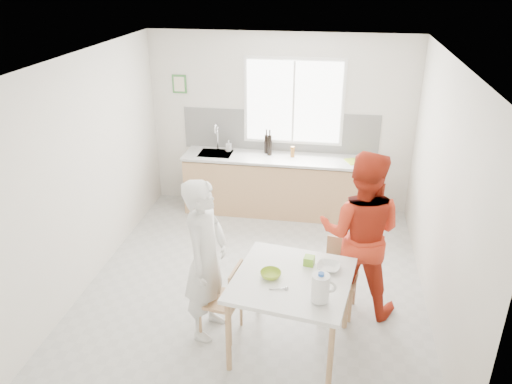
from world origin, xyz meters
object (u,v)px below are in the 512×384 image
person_white (206,260)px  person_red (360,234)px  chair_far (340,272)px  bowl_green (271,274)px  chair_left (226,297)px  milk_jug (321,288)px  wine_bottle_b (266,144)px  wine_bottle_a (270,145)px  dining_table (292,286)px  bowl_white (328,267)px

person_white → person_red: bearing=-57.8°
chair_far → bowl_green: (-0.67, -0.77, 0.41)m
chair_left → person_red: 1.57m
person_red → milk_jug: person_red is taller
bowl_green → milk_jug: 0.58m
milk_jug → wine_bottle_b: bearing=114.6°
wine_bottle_a → wine_bottle_b: size_ratio=1.07×
dining_table → person_white: 0.90m
person_white → wine_bottle_b: (0.17, 3.03, 0.20)m
chair_left → person_red: person_red is taller
chair_left → dining_table: bearing=90.0°
bowl_green → bowl_white: bowl_green is taller
bowl_green → milk_jug: milk_jug is taller
dining_table → wine_bottle_a: bearing=101.9°
chair_left → chair_far: size_ratio=0.99×
person_white → milk_jug: bearing=-102.9°
chair_far → wine_bottle_b: 2.75m
dining_table → wine_bottle_a: (-0.65, 3.09, 0.33)m
chair_left → wine_bottle_b: (-0.03, 3.06, 0.61)m
wine_bottle_a → milk_jug: bearing=-74.7°
dining_table → person_red: person_red is taller
milk_jug → wine_bottle_b: 3.63m
bowl_white → wine_bottle_b: bearing=109.5°
chair_left → wine_bottle_a: 3.05m
person_white → wine_bottle_b: bearing=5.5°
dining_table → wine_bottle_b: (-0.71, 3.16, 0.32)m
chair_far → bowl_green: size_ratio=4.16×
chair_left → wine_bottle_a: size_ratio=2.60×
bowl_white → bowl_green: bearing=-157.7°
person_white → milk_jug: person_white is taller
person_white → wine_bottle_a: person_white is taller
dining_table → person_white: bearing=171.3°
dining_table → chair_far: bearing=58.0°
chair_far → wine_bottle_a: (-1.12, 2.33, 0.62)m
wine_bottle_b → bowl_green: bearing=-80.9°
dining_table → chair_left: (-0.68, 0.10, -0.29)m
chair_far → bowl_green: 1.10m
person_white → bowl_green: size_ratio=8.64×
person_white → wine_bottle_b: 3.04m
chair_left → wine_bottle_b: bearing=-170.6°
person_white → bowl_white: (1.22, 0.07, -0.00)m
chair_left → bowl_green: size_ratio=4.14×
chair_left → bowl_green: (0.47, -0.12, 0.41)m
bowl_green → person_white: bearing=167.2°
chair_far → wine_bottle_b: size_ratio=2.79×
person_red → milk_jug: (-0.37, -1.13, 0.05)m
person_red → person_white: bearing=32.2°
chair_far → milk_jug: size_ratio=2.97×
bowl_green → wine_bottle_a: size_ratio=0.63×
dining_table → milk_jug: bearing=-49.5°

